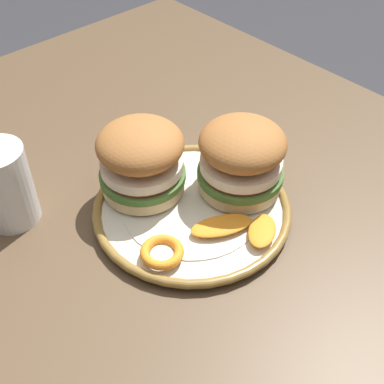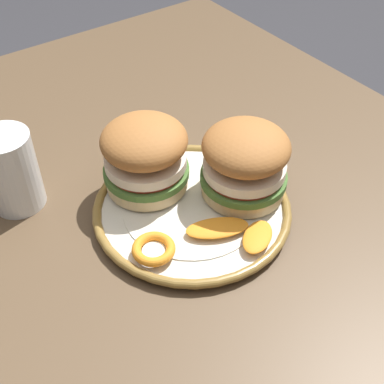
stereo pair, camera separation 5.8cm
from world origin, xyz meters
TOP-DOWN VIEW (x-y plane):
  - dining_table at (0.00, 0.00)m, footprint 1.16×0.90m
  - dinner_plate at (0.01, -0.01)m, footprint 0.26×0.26m
  - sandwich_half_left at (0.08, 0.02)m, footprint 0.16×0.16m
  - sandwich_half_right at (-0.01, -0.08)m, footprint 0.15×0.15m
  - orange_peel_curled at (-0.03, 0.08)m, footprint 0.06×0.06m
  - orange_peel_strip_long at (-0.04, -0.01)m, footprint 0.07×0.09m
  - orange_peel_strip_short at (-0.09, -0.04)m, footprint 0.06×0.07m
  - drinking_glass at (0.17, 0.17)m, footprint 0.07×0.07m

SIDE VIEW (x-z plane):
  - dining_table at x=0.00m, z-range 0.26..1.00m
  - dinner_plate at x=0.01m, z-range 0.74..0.76m
  - orange_peel_strip_long at x=-0.04m, z-range 0.76..0.77m
  - orange_peel_strip_short at x=-0.09m, z-range 0.76..0.77m
  - orange_peel_curled at x=-0.03m, z-range 0.76..0.77m
  - drinking_glass at x=0.17m, z-range 0.73..0.84m
  - sandwich_half_left at x=0.08m, z-range 0.76..0.86m
  - sandwich_half_right at x=-0.01m, z-range 0.76..0.86m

